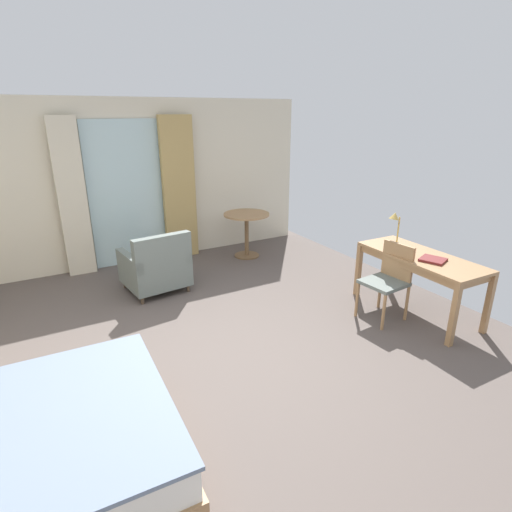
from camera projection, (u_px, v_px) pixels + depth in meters
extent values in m
cube|color=#564C47|center=(216.00, 367.00, 4.03)|extent=(6.53, 7.24, 0.10)
cube|color=beige|center=(124.00, 184.00, 6.33)|extent=(6.13, 0.12, 2.54)
cube|color=silver|center=(128.00, 194.00, 6.32)|extent=(1.17, 0.02, 2.24)
cube|color=beige|center=(72.00, 199.00, 5.86)|extent=(0.39, 0.10, 2.29)
cube|color=tan|center=(179.00, 189.00, 6.61)|extent=(0.53, 0.10, 2.29)
cube|color=#9E754C|center=(14.00, 481.00, 2.60)|extent=(2.09, 1.69, 0.23)
cube|color=white|center=(6.00, 453.00, 2.52)|extent=(2.03, 1.64, 0.24)
cube|color=slate|center=(62.00, 417.00, 2.62)|extent=(1.40, 1.65, 0.03)
cube|color=#9E754C|center=(421.00, 257.00, 4.79)|extent=(0.67, 1.52, 0.04)
cube|color=#9E754C|center=(421.00, 261.00, 4.81)|extent=(0.62, 1.45, 0.08)
cube|color=#9E754C|center=(488.00, 304.00, 4.44)|extent=(0.06, 0.06, 0.71)
cube|color=#9E754C|center=(390.00, 263.00, 5.65)|extent=(0.06, 0.06, 0.71)
cube|color=#9E754C|center=(454.00, 316.00, 4.19)|extent=(0.06, 0.06, 0.71)
cube|color=#9E754C|center=(358.00, 270.00, 5.39)|extent=(0.06, 0.06, 0.71)
cube|color=slate|center=(384.00, 283.00, 4.73)|extent=(0.49, 0.47, 0.04)
cube|color=#9E754C|center=(398.00, 261.00, 4.77)|extent=(0.07, 0.41, 0.42)
cylinder|color=#9E754C|center=(357.00, 300.00, 4.86)|extent=(0.04, 0.04, 0.44)
cylinder|color=#9E754C|center=(384.00, 312.00, 4.55)|extent=(0.04, 0.04, 0.44)
cylinder|color=#9E754C|center=(380.00, 291.00, 5.08)|extent=(0.04, 0.04, 0.44)
cylinder|color=#9E754C|center=(407.00, 303.00, 4.77)|extent=(0.04, 0.04, 0.44)
cylinder|color=tan|center=(396.00, 247.00, 5.06)|extent=(0.15, 0.15, 0.02)
cylinder|color=tan|center=(398.00, 232.00, 4.99)|extent=(0.02, 0.02, 0.37)
cone|color=tan|center=(395.00, 216.00, 4.88)|extent=(0.14, 0.12, 0.11)
cube|color=maroon|center=(433.00, 260.00, 4.60)|extent=(0.32, 0.33, 0.03)
cube|color=slate|center=(155.00, 272.00, 5.58)|extent=(0.86, 0.84, 0.31)
cube|color=slate|center=(163.00, 252.00, 5.21)|extent=(0.78, 0.21, 0.44)
cube|color=slate|center=(176.00, 251.00, 5.69)|extent=(0.19, 0.77, 0.16)
cube|color=slate|center=(129.00, 261.00, 5.31)|extent=(0.19, 0.77, 0.16)
cylinder|color=#4C3D2D|center=(168.00, 274.00, 6.08)|extent=(0.04, 0.04, 0.10)
cylinder|color=#4C3D2D|center=(125.00, 284.00, 5.71)|extent=(0.04, 0.04, 0.10)
cylinder|color=#4C3D2D|center=(188.00, 288.00, 5.59)|extent=(0.04, 0.04, 0.10)
cylinder|color=#4C3D2D|center=(143.00, 300.00, 5.23)|extent=(0.04, 0.04, 0.10)
cylinder|color=#9E754C|center=(247.00, 214.00, 6.72)|extent=(0.76, 0.76, 0.03)
cylinder|color=brown|center=(247.00, 236.00, 6.85)|extent=(0.07, 0.07, 0.72)
cylinder|color=brown|center=(247.00, 255.00, 6.97)|extent=(0.42, 0.42, 0.02)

